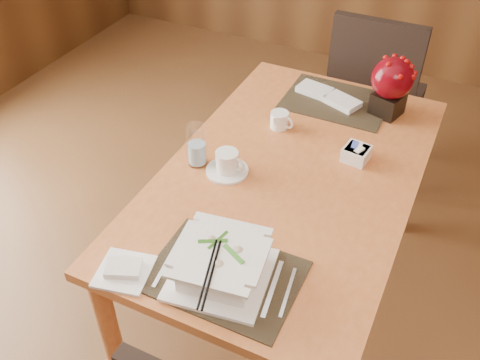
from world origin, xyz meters
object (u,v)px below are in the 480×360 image
at_px(soup_setting, 221,264).
at_px(far_chair, 374,91).
at_px(bread_plate, 124,271).
at_px(dining_table, 289,192).
at_px(berry_decor, 392,83).
at_px(water_glass, 197,145).
at_px(creamer_jug, 279,120).
at_px(coffee_cup, 227,164).
at_px(sugar_caddy, 356,154).

height_order(soup_setting, far_chair, far_chair).
xyz_separation_m(soup_setting, far_chair, (0.08, 1.59, -0.24)).
relative_size(soup_setting, bread_plate, 2.06).
bearing_deg(bread_plate, dining_table, 67.15).
relative_size(berry_decor, bread_plate, 1.63).
relative_size(water_glass, creamer_jug, 1.74).
distance_m(dining_table, creamer_jug, 0.33).
relative_size(coffee_cup, water_glass, 0.95).
bearing_deg(dining_table, coffee_cup, -155.44).
distance_m(soup_setting, creamer_jug, 0.83).
height_order(creamer_jug, far_chair, far_chair).
distance_m(coffee_cup, creamer_jug, 0.36).
bearing_deg(water_glass, berry_decor, 49.22).
height_order(dining_table, far_chair, far_chair).
bearing_deg(coffee_cup, soup_setting, -65.49).
relative_size(dining_table, coffee_cup, 9.36).
height_order(soup_setting, sugar_caddy, soup_setting).
distance_m(soup_setting, coffee_cup, 0.50).
xyz_separation_m(coffee_cup, far_chair, (0.29, 1.13, -0.22)).
bearing_deg(creamer_jug, bread_plate, -85.37).
xyz_separation_m(creamer_jug, far_chair, (0.23, 0.78, -0.22)).
bearing_deg(soup_setting, berry_decor, 70.39).
distance_m(water_glass, sugar_caddy, 0.61).
height_order(dining_table, berry_decor, berry_decor).
relative_size(soup_setting, coffee_cup, 2.05).
distance_m(soup_setting, far_chair, 1.61).
bearing_deg(soup_setting, bread_plate, -165.81).
bearing_deg(bread_plate, water_glass, 96.04).
distance_m(dining_table, bread_plate, 0.73).
distance_m(sugar_caddy, far_chair, 0.89).
distance_m(dining_table, berry_decor, 0.64).
height_order(soup_setting, coffee_cup, soup_setting).
height_order(dining_table, sugar_caddy, sugar_caddy).
xyz_separation_m(water_glass, creamer_jug, (0.19, 0.36, -0.05)).
bearing_deg(far_chair, creamer_jug, 73.60).
distance_m(dining_table, far_chair, 1.04).
relative_size(creamer_jug, berry_decor, 0.38).
relative_size(coffee_cup, far_chair, 0.16).
xyz_separation_m(berry_decor, far_chair, (-0.15, 0.48, -0.33)).
height_order(water_glass, berry_decor, berry_decor).
xyz_separation_m(coffee_cup, water_glass, (-0.13, -0.00, 0.05)).
height_order(berry_decor, far_chair, berry_decor).
height_order(creamer_jug, bread_plate, creamer_jug).
bearing_deg(far_chair, water_glass, 69.83).
bearing_deg(water_glass, sugar_caddy, 27.65).
bearing_deg(bread_plate, creamer_jug, 82.14).
relative_size(coffee_cup, creamer_jug, 1.65).
bearing_deg(sugar_caddy, bread_plate, -119.30).
relative_size(creamer_jug, far_chair, 0.10).
bearing_deg(sugar_caddy, creamer_jug, 167.65).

